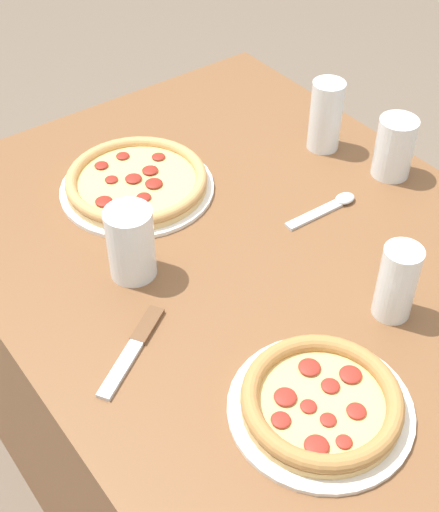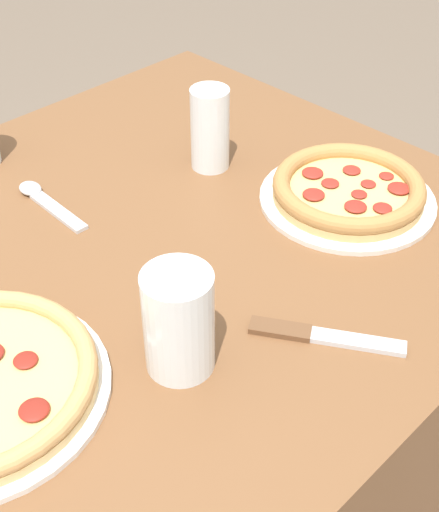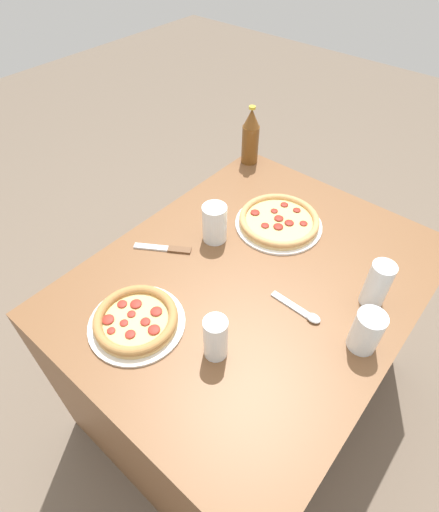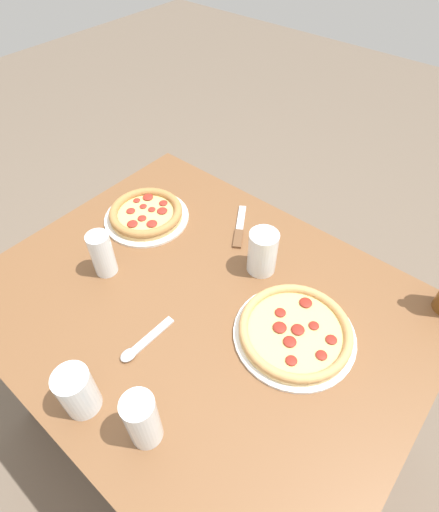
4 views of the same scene
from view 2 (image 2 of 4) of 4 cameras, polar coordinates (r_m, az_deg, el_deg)
The scene contains 6 objects.
table at distance 1.24m, azimuth -7.16°, elevation -14.24°, with size 1.12×0.89×0.76m.
pizza_salami at distance 1.08m, azimuth 10.27°, elevation 5.15°, with size 0.26×0.26×0.04m.
glass_lemonade at distance 1.13m, azimuth -0.76°, elevation 9.81°, with size 0.06×0.06×0.13m.
glass_red_wine at distance 0.79m, azimuth -3.27°, elevation -5.55°, with size 0.08×0.08×0.13m.
knife at distance 0.86m, azimuth 7.96°, elevation -6.33°, with size 0.12×0.17×0.01m.
spoon at distance 1.11m, azimuth -13.96°, elevation 4.48°, with size 0.03×0.16×0.01m.
Camera 2 is at (0.41, 0.63, 1.37)m, focal length 50.00 mm.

